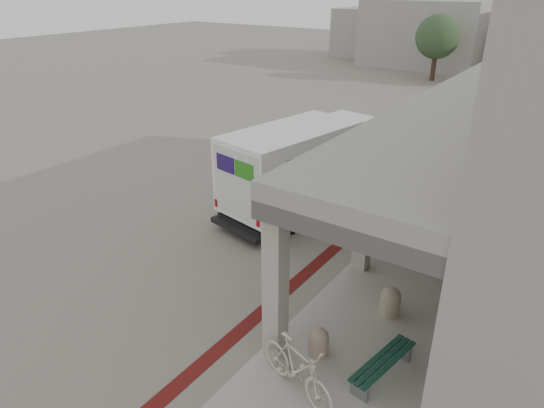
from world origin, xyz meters
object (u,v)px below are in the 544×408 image
Objects in this scene: fedex_truck at (308,164)px; bicycle_cream at (297,368)px; utility_cabinet at (474,234)px; bench at (383,365)px.

fedex_truck reaches higher than bicycle_cream.
utility_cabinet is (5.45, -0.08, -0.89)m from fedex_truck.
utility_cabinet is at bearing 9.52° from fedex_truck.
bicycle_cream is at bearing -49.85° from fedex_truck.
bicycle_cream reaches higher than utility_cabinet.
utility_cabinet is 0.55× the size of bicycle_cream.
utility_cabinet is (0.15, 5.93, 0.23)m from bench.
utility_cabinet reaches higher than bench.
fedex_truck is 6.67× the size of utility_cabinet.
fedex_truck is 8.09m from bench.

